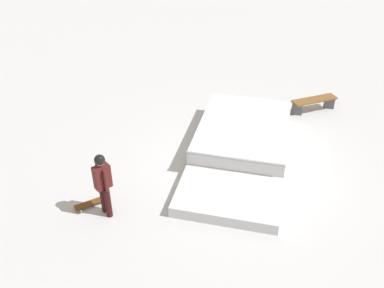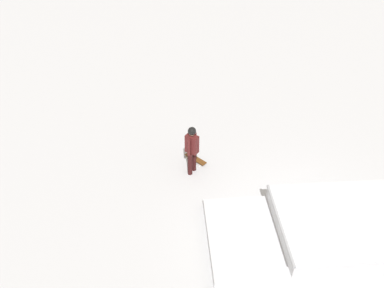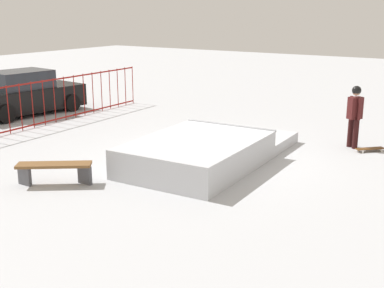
{
  "view_description": "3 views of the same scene",
  "coord_description": "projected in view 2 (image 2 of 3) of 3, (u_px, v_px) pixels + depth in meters",
  "views": [
    {
      "loc": [
        9.33,
        1.32,
        6.99
      ],
      "look_at": [
        0.54,
        -1.22,
        0.9
      ],
      "focal_mm": 38.66,
      "sensor_mm": 36.0,
      "label": 1
    },
    {
      "loc": [
        3.02,
        6.12,
        8.25
      ],
      "look_at": [
        2.74,
        -2.88,
        1.0
      ],
      "focal_mm": 35.64,
      "sensor_mm": 36.0,
      "label": 2
    },
    {
      "loc": [
        -10.99,
        -6.38,
        3.73
      ],
      "look_at": [
        -1.25,
        -0.02,
        0.6
      ],
      "focal_mm": 47.11,
      "sensor_mm": 36.0,
      "label": 3
    }
  ],
  "objects": [
    {
      "name": "skater",
      "position": [
        192.0,
        147.0,
        11.43
      ],
      "size": [
        0.44,
        0.4,
        1.73
      ],
      "rotation": [
        0.0,
        0.0,
        5.68
      ],
      "color": "black",
      "rests_on": "ground"
    },
    {
      "name": "skate_ramp",
      "position": [
        327.0,
        229.0,
        9.9
      ],
      "size": [
        5.51,
        2.84,
        0.74
      ],
      "rotation": [
        0.0,
        0.0,
        0.04
      ],
      "color": "silver",
      "rests_on": "ground"
    },
    {
      "name": "ground_plane",
      "position": [
        299.0,
        240.0,
        10.01
      ],
      "size": [
        60.0,
        60.0,
        0.0
      ],
      "primitive_type": "plane",
      "color": "#B7BABF"
    },
    {
      "name": "skateboard",
      "position": [
        196.0,
        159.0,
        12.43
      ],
      "size": [
        0.71,
        0.7,
        0.09
      ],
      "rotation": [
        0.0,
        0.0,
        5.51
      ],
      "color": "#593314",
      "rests_on": "ground"
    }
  ]
}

